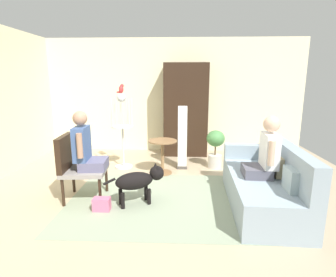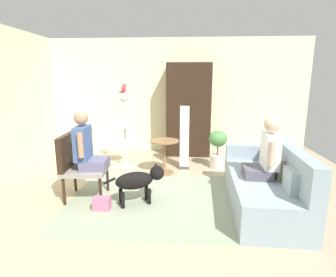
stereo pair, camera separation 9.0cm
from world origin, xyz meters
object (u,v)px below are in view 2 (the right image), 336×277
(person_on_couch, at_px, (266,153))
(armoire_cabinet, at_px, (188,110))
(armchair, at_px, (77,162))
(potted_plant, at_px, (218,146))
(couch, at_px, (266,185))
(bird_cage_stand, at_px, (125,128))
(round_end_table, at_px, (164,153))
(dog, at_px, (139,180))
(person_on_armchair, at_px, (86,146))
(handbag, at_px, (102,204))
(column_lamp, at_px, (184,138))
(parrot, at_px, (124,89))

(person_on_couch, height_order, armoire_cabinet, armoire_cabinet)
(armchair, distance_m, armoire_cabinet, 3.14)
(armoire_cabinet, bearing_deg, potted_plant, -59.62)
(couch, bearing_deg, bird_cage_stand, 145.70)
(person_on_couch, distance_m, round_end_table, 2.03)
(couch, distance_m, armoire_cabinet, 3.02)
(armoire_cabinet, bearing_deg, dog, -104.70)
(person_on_armchair, distance_m, handbag, 0.88)
(dog, bearing_deg, armoire_cabinet, 75.30)
(couch, distance_m, potted_plant, 1.77)
(round_end_table, relative_size, handbag, 2.82)
(column_lamp, bearing_deg, handbag, -120.87)
(column_lamp, bearing_deg, parrot, -179.42)
(person_on_armchair, bearing_deg, potted_plant, 36.45)
(round_end_table, height_order, potted_plant, potted_plant)
(parrot, relative_size, column_lamp, 0.14)
(round_end_table, xyz_separation_m, armoire_cabinet, (0.46, 1.43, 0.66))
(person_on_couch, distance_m, parrot, 2.97)
(dog, relative_size, bird_cage_stand, 0.55)
(dog, distance_m, bird_cage_stand, 1.80)
(dog, relative_size, armoire_cabinet, 0.39)
(dog, relative_size, column_lamp, 0.66)
(bird_cage_stand, xyz_separation_m, parrot, (0.00, 0.00, 0.77))
(potted_plant, bearing_deg, bird_cage_stand, -177.74)
(armchair, height_order, person_on_armchair, person_on_armchair)
(person_on_armchair, distance_m, parrot, 1.70)
(dog, xyz_separation_m, column_lamp, (0.64, 1.65, 0.26))
(potted_plant, relative_size, handbag, 3.33)
(couch, xyz_separation_m, column_lamp, (-1.17, 1.63, 0.31))
(armchair, bearing_deg, person_on_armchair, 4.66)
(person_on_armchair, relative_size, parrot, 4.77)
(armchair, xyz_separation_m, person_on_couch, (2.74, -0.14, 0.23))
(couch, xyz_separation_m, potted_plant, (-0.49, 1.69, 0.14))
(dog, bearing_deg, person_on_armchair, 169.68)
(couch, distance_m, parrot, 3.14)
(armchair, distance_m, person_on_couch, 2.75)
(person_on_armchair, height_order, dog, person_on_armchair)
(armchair, xyz_separation_m, bird_cage_stand, (0.40, 1.51, 0.26))
(armoire_cabinet, bearing_deg, armchair, -123.01)
(round_end_table, xyz_separation_m, column_lamp, (0.38, 0.35, 0.21))
(person_on_couch, bearing_deg, potted_plant, 104.77)
(armchair, relative_size, bird_cage_stand, 0.65)
(person_on_armchair, relative_size, column_lamp, 0.68)
(parrot, relative_size, handbag, 0.78)
(person_on_couch, distance_m, dog, 1.82)
(column_lamp, relative_size, armoire_cabinet, 0.59)
(handbag, bearing_deg, armchair, 142.10)
(person_on_armchair, xyz_separation_m, parrot, (0.24, 1.49, 0.79))
(dog, bearing_deg, round_end_table, 78.76)
(armchair, relative_size, handbag, 4.22)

